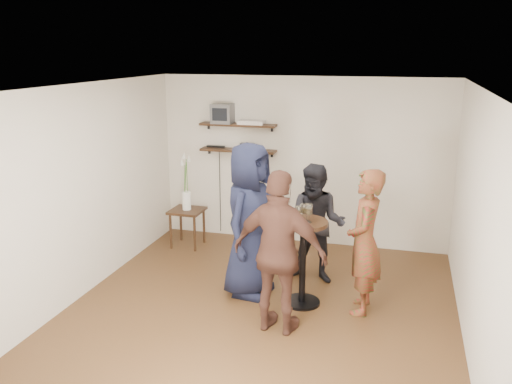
# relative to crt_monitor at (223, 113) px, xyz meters

# --- Properties ---
(room) EXTENTS (4.58, 5.08, 2.68)m
(room) POSITION_rel_crt_monitor_xyz_m (1.25, -2.38, -0.72)
(room) COLOR #442B16
(room) RESTS_ON ground
(shelf_upper) EXTENTS (1.20, 0.25, 0.04)m
(shelf_upper) POSITION_rel_crt_monitor_xyz_m (0.25, 0.00, -0.17)
(shelf_upper) COLOR black
(shelf_upper) RESTS_ON room
(shelf_lower) EXTENTS (1.20, 0.25, 0.04)m
(shelf_lower) POSITION_rel_crt_monitor_xyz_m (0.25, 0.00, -0.57)
(shelf_lower) COLOR black
(shelf_lower) RESTS_ON room
(crt_monitor) EXTENTS (0.32, 0.30, 0.30)m
(crt_monitor) POSITION_rel_crt_monitor_xyz_m (0.00, 0.00, 0.00)
(crt_monitor) COLOR #59595B
(crt_monitor) RESTS_ON shelf_upper
(dvd_deck) EXTENTS (0.40, 0.24, 0.06)m
(dvd_deck) POSITION_rel_crt_monitor_xyz_m (0.47, 0.00, -0.12)
(dvd_deck) COLOR silver
(dvd_deck) RESTS_ON shelf_upper
(radio) EXTENTS (0.22, 0.10, 0.10)m
(radio) POSITION_rel_crt_monitor_xyz_m (0.39, 0.00, -0.50)
(radio) COLOR black
(radio) RESTS_ON shelf_lower
(power_strip) EXTENTS (0.30, 0.05, 0.03)m
(power_strip) POSITION_rel_crt_monitor_xyz_m (-0.14, 0.05, -0.54)
(power_strip) COLOR black
(power_strip) RESTS_ON shelf_lower
(side_table) EXTENTS (0.50, 0.50, 0.59)m
(side_table) POSITION_rel_crt_monitor_xyz_m (-0.42, -0.56, -1.53)
(side_table) COLOR black
(side_table) RESTS_ON room
(vase_lilies) EXTENTS (0.19, 0.19, 0.93)m
(vase_lilies) POSITION_rel_crt_monitor_xyz_m (-0.42, -0.56, -1.14)
(vase_lilies) COLOR white
(vase_lilies) RESTS_ON side_table
(drinks_table) EXTENTS (0.57, 0.57, 1.05)m
(drinks_table) POSITION_rel_crt_monitor_xyz_m (1.68, -2.04, -1.34)
(drinks_table) COLOR black
(drinks_table) RESTS_ON room
(wine_glass_fl) EXTENTS (0.06, 0.06, 0.18)m
(wine_glass_fl) POSITION_rel_crt_monitor_xyz_m (1.62, -2.09, -0.84)
(wine_glass_fl) COLOR silver
(wine_glass_fl) RESTS_ON drinks_table
(wine_glass_fr) EXTENTS (0.07, 0.07, 0.22)m
(wine_glass_fr) POSITION_rel_crt_monitor_xyz_m (1.75, -2.07, -0.82)
(wine_glass_fr) COLOR silver
(wine_glass_fr) RESTS_ON drinks_table
(wine_glass_bl) EXTENTS (0.06, 0.06, 0.19)m
(wine_glass_bl) POSITION_rel_crt_monitor_xyz_m (1.66, -1.98, -0.84)
(wine_glass_bl) COLOR silver
(wine_glass_bl) RESTS_ON drinks_table
(wine_glass_br) EXTENTS (0.07, 0.07, 0.20)m
(wine_glass_br) POSITION_rel_crt_monitor_xyz_m (1.71, -2.02, -0.83)
(wine_glass_br) COLOR silver
(wine_glass_br) RESTS_ON drinks_table
(person_plaid) EXTENTS (0.42, 0.63, 1.71)m
(person_plaid) POSITION_rel_crt_monitor_xyz_m (2.39, -2.03, -1.16)
(person_plaid) COLOR red
(person_plaid) RESTS_ON room
(person_dark) EXTENTS (0.80, 0.64, 1.58)m
(person_dark) POSITION_rel_crt_monitor_xyz_m (1.72, -1.33, -1.23)
(person_dark) COLOR black
(person_dark) RESTS_ON room
(person_navy) EXTENTS (0.77, 1.03, 1.92)m
(person_navy) POSITION_rel_crt_monitor_xyz_m (0.98, -1.91, -1.06)
(person_navy) COLOR black
(person_navy) RESTS_ON room
(person_brown) EXTENTS (1.11, 0.61, 1.80)m
(person_brown) POSITION_rel_crt_monitor_xyz_m (1.56, -2.74, -1.12)
(person_brown) COLOR #4C2B20
(person_brown) RESTS_ON room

